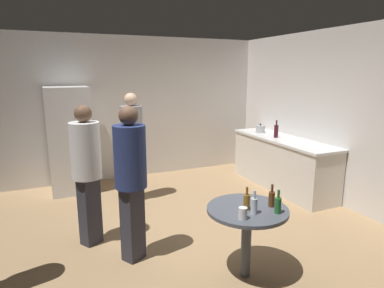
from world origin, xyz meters
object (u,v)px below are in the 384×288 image
(foreground_table, at_px, (247,218))
(beer_bottle_amber, at_px, (247,201))
(plastic_cup_white, at_px, (243,213))
(beer_bottle_brown, at_px, (272,198))
(kettle, at_px, (260,129))
(person_in_navy_shirt, at_px, (131,173))
(beer_bottle_green, at_px, (278,205))
(beer_bottle_clear, at_px, (254,205))
(wine_bottle_on_counter, at_px, (276,131))
(refrigerator, at_px, (70,140))
(person_in_gray_shirt, at_px, (132,139))
(person_in_white_shirt, at_px, (87,165))

(foreground_table, relative_size, beer_bottle_amber, 3.48)
(plastic_cup_white, bearing_deg, beer_bottle_amber, 48.72)
(foreground_table, bearing_deg, beer_bottle_brown, -14.71)
(kettle, xyz_separation_m, person_in_navy_shirt, (-2.96, -1.88, 0.03))
(beer_bottle_green, relative_size, person_in_navy_shirt, 0.13)
(kettle, height_order, beer_bottle_clear, kettle)
(wine_bottle_on_counter, height_order, beer_bottle_clear, wine_bottle_on_counter)
(refrigerator, distance_m, beer_bottle_green, 3.89)
(kettle, bearing_deg, beer_bottle_clear, -125.86)
(refrigerator, height_order, beer_bottle_clear, refrigerator)
(foreground_table, distance_m, beer_bottle_brown, 0.31)
(beer_bottle_amber, bearing_deg, kettle, 52.88)
(wine_bottle_on_counter, height_order, plastic_cup_white, wine_bottle_on_counter)
(beer_bottle_green, distance_m, person_in_navy_shirt, 1.53)
(kettle, height_order, person_in_gray_shirt, person_in_gray_shirt)
(beer_bottle_brown, relative_size, plastic_cup_white, 2.09)
(beer_bottle_amber, distance_m, person_in_navy_shirt, 1.24)
(beer_bottle_amber, height_order, beer_bottle_green, same)
(refrigerator, height_order, wine_bottle_on_counter, refrigerator)
(beer_bottle_amber, xyz_separation_m, plastic_cup_white, (-0.15, -0.17, -0.03))
(wine_bottle_on_counter, height_order, beer_bottle_green, wine_bottle_on_counter)
(beer_bottle_green, xyz_separation_m, plastic_cup_white, (-0.37, 0.02, -0.03))
(foreground_table, relative_size, person_in_white_shirt, 0.48)
(beer_bottle_brown, bearing_deg, beer_bottle_clear, -164.06)
(foreground_table, relative_size, beer_bottle_brown, 3.48)
(beer_bottle_clear, bearing_deg, person_in_navy_shirt, 136.48)
(person_in_white_shirt, height_order, person_in_navy_shirt, person_in_navy_shirt)
(foreground_table, bearing_deg, plastic_cup_white, -132.39)
(person_in_navy_shirt, bearing_deg, person_in_white_shirt, -175.92)
(kettle, relative_size, beer_bottle_clear, 1.06)
(beer_bottle_brown, relative_size, beer_bottle_green, 1.00)
(foreground_table, xyz_separation_m, plastic_cup_white, (-0.18, -0.19, 0.16))
(beer_bottle_green, bearing_deg, beer_bottle_brown, 74.77)
(refrigerator, relative_size, kettle, 7.38)
(beer_bottle_clear, distance_m, person_in_white_shirt, 1.98)
(foreground_table, distance_m, person_in_white_shirt, 1.92)
(person_in_white_shirt, bearing_deg, kettle, 80.27)
(beer_bottle_green, bearing_deg, person_in_navy_shirt, 139.83)
(plastic_cup_white, bearing_deg, beer_bottle_green, -3.18)
(beer_bottle_amber, bearing_deg, beer_bottle_brown, -7.65)
(beer_bottle_clear, height_order, person_in_white_shirt, person_in_white_shirt)
(beer_bottle_clear, bearing_deg, beer_bottle_brown, 15.94)
(beer_bottle_brown, bearing_deg, plastic_cup_white, -162.36)
(beer_bottle_brown, height_order, beer_bottle_green, same)
(person_in_navy_shirt, bearing_deg, beer_bottle_brown, 24.25)
(beer_bottle_brown, height_order, person_in_navy_shirt, person_in_navy_shirt)
(beer_bottle_clear, bearing_deg, beer_bottle_green, -20.49)
(refrigerator, distance_m, kettle, 3.47)
(beer_bottle_amber, bearing_deg, beer_bottle_green, -39.84)
(kettle, bearing_deg, foreground_table, -126.98)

